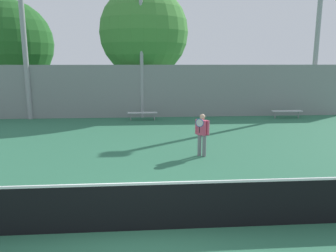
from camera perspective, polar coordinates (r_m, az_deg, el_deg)
ground_plane at (r=7.25m, az=-5.64°, el=-17.64°), size 100.00×100.00×0.00m
tennis_net at (r=7.01m, az=-5.72°, el=-13.79°), size 12.30×0.09×1.06m
tennis_player at (r=12.18m, az=5.95°, el=-1.16°), size 0.53×0.51×1.60m
bench_courtside_far at (r=19.78m, az=-4.46°, el=2.27°), size 1.78×0.40×0.48m
bench_adjacent_court at (r=21.70m, az=20.01°, el=2.42°), size 1.88×0.40×0.48m
light_pole_near_left at (r=21.80m, az=-24.00°, el=16.31°), size 0.90×0.60×10.42m
light_pole_far_right at (r=20.90m, az=-4.78°, el=21.00°), size 0.90×0.60×11.93m
light_pole_center_back at (r=24.17m, az=24.78°, el=16.54°), size 0.90×0.60×11.17m
back_fence at (r=20.67m, az=-4.90°, el=6.02°), size 26.81×0.06×3.29m
tree_green_tall at (r=23.23m, az=-4.21°, el=15.94°), size 6.04×6.04×8.45m
tree_green_broad at (r=27.15m, az=-25.87°, el=12.79°), size 6.19×6.19×7.86m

